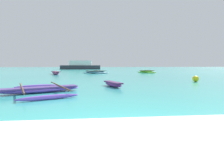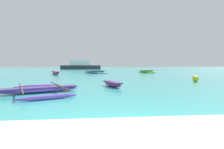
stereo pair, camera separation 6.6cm
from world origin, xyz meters
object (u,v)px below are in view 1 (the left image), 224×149
Objects in this scene: moored_boat_3 at (147,72)px; mooring_buoy_0 at (196,79)px; distant_ferry at (81,66)px; moored_boat_0 at (113,84)px; moored_boat_4 at (56,73)px; moored_boat_1 at (96,72)px; moored_boat_2 at (41,89)px.

mooring_buoy_0 reaches higher than moored_boat_3.
distant_ferry is at bearing 106.65° from mooring_buoy_0.
moored_boat_0 is at bearing -82.78° from distant_ferry.
moored_boat_4 is 7.03× the size of mooring_buoy_0.
moored_boat_1 is 0.35× the size of distant_ferry.
moored_boat_3 is 15.86m from moored_boat_4.
moored_boat_3 is at bearing 36.55° from moored_boat_2.
mooring_buoy_0 is (7.40, 2.60, 0.08)m from moored_boat_0.
distant_ferry is (-1.99, 49.54, 1.00)m from moored_boat_2.
moored_boat_0 is 4.53m from moored_boat_2.
distant_ferry reaches higher than moored_boat_2.
moored_boat_4 is (-15.35, -4.00, 0.04)m from moored_boat_3.
moored_boat_1 is 1.23× the size of moored_boat_3.
moored_boat_2 is 49.59m from distant_ferry.
mooring_buoy_0 is (8.48, -15.80, 0.05)m from moored_boat_1.
moored_boat_3 reaches higher than moored_boat_0.
moored_boat_3 is at bearing -63.04° from distant_ferry.
moored_boat_1 is at bearing 91.29° from moored_boat_4.
moored_boat_1 reaches higher than moored_boat_2.
mooring_buoy_0 is at bearing -109.32° from moored_boat_3.
moored_boat_1 is at bearing 57.84° from moored_boat_2.
moored_boat_0 is at bearing 3.62° from moored_boat_2.
moored_boat_3 is 16.95m from mooring_buoy_0.
distant_ferry is at bearing 56.97° from moored_boat_1.
moored_boat_1 is 17.93m from mooring_buoy_0.
moored_boat_2 is at bearing -140.79° from moored_boat_1.
moored_boat_0 is 7.85m from mooring_buoy_0.
distant_ferry reaches higher than moored_boat_3.
moored_boat_3 is at bearing 80.63° from moored_boat_4.
moored_boat_1 is at bearing 118.24° from mooring_buoy_0.
moored_boat_0 is at bearing 0.79° from moored_boat_4.
moored_boat_0 is 4.25× the size of mooring_buoy_0.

